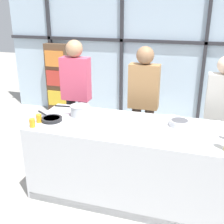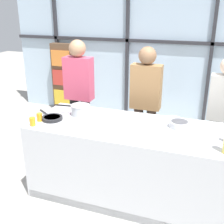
# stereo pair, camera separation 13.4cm
# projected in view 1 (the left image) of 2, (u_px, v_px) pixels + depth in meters

# --- Properties ---
(ground_plane) EXTENTS (18.00, 18.00, 0.00)m
(ground_plane) POSITION_uv_depth(u_px,v_px,m) (128.00, 193.00, 3.45)
(ground_plane) COLOR #ADA89E
(back_window_wall) EXTENTS (6.40, 0.10, 2.80)m
(back_window_wall) POSITION_uv_depth(u_px,v_px,m) (162.00, 49.00, 5.22)
(back_window_wall) COLOR silver
(back_window_wall) RESTS_ON ground_plane
(bookshelf) EXTENTS (0.48, 0.19, 1.44)m
(bookshelf) POSITION_uv_depth(u_px,v_px,m) (58.00, 79.00, 5.88)
(bookshelf) COLOR brown
(bookshelf) RESTS_ON ground_plane
(demo_island) EXTENTS (2.22, 0.90, 0.91)m
(demo_island) POSITION_uv_depth(u_px,v_px,m) (128.00, 161.00, 3.29)
(demo_island) COLOR silver
(demo_island) RESTS_ON ground_plane
(spectator_far_left) EXTENTS (0.42, 0.24, 1.72)m
(spectator_far_left) POSITION_uv_depth(u_px,v_px,m) (76.00, 91.00, 4.10)
(spectator_far_left) COLOR black
(spectator_far_left) RESTS_ON ground_plane
(spectator_center_left) EXTENTS (0.41, 0.23, 1.67)m
(spectator_center_left) POSITION_uv_depth(u_px,v_px,m) (143.00, 99.00, 3.84)
(spectator_center_left) COLOR #47382D
(spectator_center_left) RESTS_ON ground_plane
(spectator_center_right) EXTENTS (0.39, 0.22, 1.60)m
(spectator_center_right) POSITION_uv_depth(u_px,v_px,m) (220.00, 109.00, 3.58)
(spectator_center_right) COLOR black
(spectator_center_right) RESTS_ON ground_plane
(frying_pan) EXTENTS (0.39, 0.30, 0.04)m
(frying_pan) POSITION_uv_depth(u_px,v_px,m) (51.00, 119.00, 3.26)
(frying_pan) COLOR #232326
(frying_pan) RESTS_ON demo_island
(saucepan) EXTENTS (0.43, 0.23, 0.13)m
(saucepan) POSITION_uv_depth(u_px,v_px,m) (80.00, 110.00, 3.40)
(saucepan) COLOR silver
(saucepan) RESTS_ON demo_island
(white_plate) EXTENTS (0.24, 0.24, 0.01)m
(white_plate) POSITION_uv_depth(u_px,v_px,m) (172.00, 119.00, 3.30)
(white_plate) COLOR white
(white_plate) RESTS_ON demo_island
(mixing_bowl) EXTENTS (0.23, 0.23, 0.07)m
(mixing_bowl) POSITION_uv_depth(u_px,v_px,m) (179.00, 123.00, 3.11)
(mixing_bowl) COLOR silver
(mixing_bowl) RESTS_ON demo_island
(juice_glass_near) EXTENTS (0.06, 0.06, 0.10)m
(juice_glass_near) POSITION_uv_depth(u_px,v_px,m) (32.00, 123.00, 3.08)
(juice_glass_near) COLOR orange
(juice_glass_near) RESTS_ON demo_island
(juice_glass_far) EXTENTS (0.06, 0.06, 0.10)m
(juice_glass_far) POSITION_uv_depth(u_px,v_px,m) (39.00, 118.00, 3.21)
(juice_glass_far) COLOR orange
(juice_glass_far) RESTS_ON demo_island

